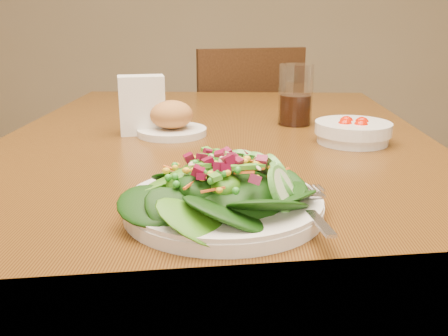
% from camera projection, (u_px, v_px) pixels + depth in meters
% --- Properties ---
extents(dining_table, '(0.90, 1.40, 0.75)m').
position_uv_depth(dining_table, '(215.00, 192.00, 1.02)').
color(dining_table, brown).
rests_on(dining_table, ground_plane).
extents(chair_far, '(0.52, 0.52, 0.89)m').
position_uv_depth(chair_far, '(240.00, 156.00, 1.95)').
color(chair_far, '#37200F').
rests_on(chair_far, ground_plane).
extents(salad_plate, '(0.26, 0.26, 0.07)m').
position_uv_depth(salad_plate, '(231.00, 193.00, 0.64)').
color(salad_plate, white).
rests_on(salad_plate, dining_table).
extents(bread_plate, '(0.15, 0.15, 0.07)m').
position_uv_depth(bread_plate, '(172.00, 121.00, 1.06)').
color(bread_plate, white).
rests_on(bread_plate, dining_table).
extents(tomato_bowl, '(0.15, 0.15, 0.05)m').
position_uv_depth(tomato_bowl, '(353.00, 132.00, 1.00)').
color(tomato_bowl, white).
rests_on(tomato_bowl, dining_table).
extents(drinking_glass, '(0.08, 0.08, 0.14)m').
position_uv_depth(drinking_glass, '(295.00, 99.00, 1.15)').
color(drinking_glass, silver).
rests_on(drinking_glass, dining_table).
extents(napkin_holder, '(0.11, 0.07, 0.12)m').
position_uv_depth(napkin_holder, '(142.00, 103.00, 1.06)').
color(napkin_holder, white).
rests_on(napkin_holder, dining_table).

